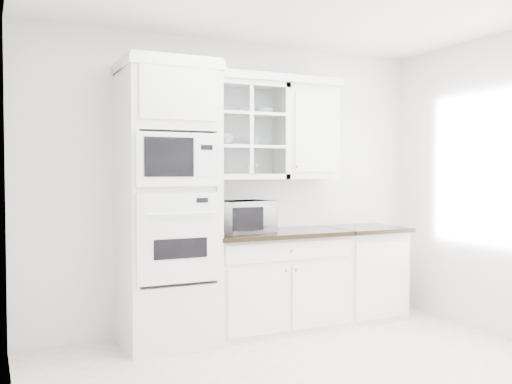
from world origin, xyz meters
TOP-DOWN VIEW (x-y plane):
  - room_shell at (0.00, 0.43)m, footprint 4.00×3.50m
  - oven_column at (-0.75, 1.42)m, footprint 0.76×0.68m
  - base_cabinet_run at (0.28, 1.45)m, footprint 1.32×0.67m
  - extra_base_cabinet at (1.28, 1.45)m, footprint 0.72×0.67m
  - upper_cabinet_glass at (0.03, 1.58)m, footprint 0.80×0.33m
  - upper_cabinet_solid at (0.71, 1.58)m, footprint 0.55×0.33m
  - crown_molding at (-0.07, 1.56)m, footprint 2.14×0.38m
  - countertop_microwave at (-0.04, 1.43)m, footprint 0.57×0.51m
  - bowl_a at (-0.12, 1.58)m, footprint 0.27×0.27m
  - bowl_b at (0.23, 1.57)m, footprint 0.20×0.20m
  - cup_a at (-0.16, 1.57)m, footprint 0.17×0.17m
  - cup_b at (0.13, 1.57)m, footprint 0.12×0.12m

SIDE VIEW (x-z plane):
  - base_cabinet_run at x=0.28m, z-range 0.00..0.92m
  - extra_base_cabinet at x=1.28m, z-range 0.00..0.92m
  - countertop_microwave at x=-0.04m, z-range 0.92..1.21m
  - oven_column at x=-0.75m, z-range 0.00..2.40m
  - cup_b at x=0.13m, z-range 1.71..1.80m
  - cup_a at x=-0.16m, z-range 1.71..1.82m
  - room_shell at x=0.00m, z-range 0.43..3.13m
  - upper_cabinet_glass at x=0.03m, z-range 1.40..2.30m
  - upper_cabinet_solid at x=0.71m, z-range 1.40..2.30m
  - bowl_a at x=-0.12m, z-range 2.01..2.06m
  - bowl_b at x=0.23m, z-range 2.01..2.07m
  - crown_molding at x=-0.07m, z-range 2.30..2.37m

